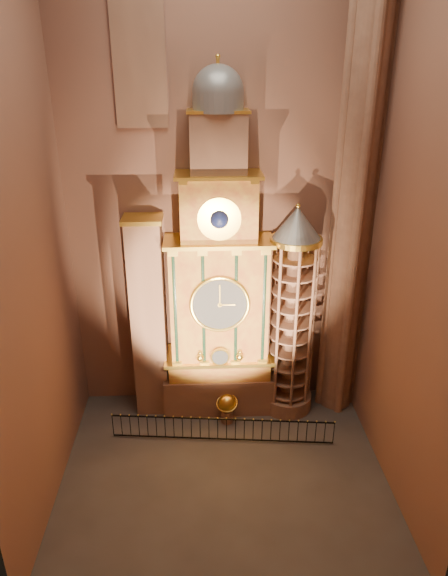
{
  "coord_description": "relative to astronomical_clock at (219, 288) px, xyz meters",
  "views": [
    {
      "loc": [
        -0.81,
        -17.25,
        16.44
      ],
      "look_at": [
        0.15,
        3.0,
        7.55
      ],
      "focal_mm": 32.0,
      "sensor_mm": 36.0,
      "label": 1
    }
  ],
  "objects": [
    {
      "name": "gothic_pier",
      "position": [
        6.1,
        0.04,
        4.32
      ],
      "size": [
        2.04,
        2.04,
        22.0
      ],
      "color": "#8C634C",
      "rests_on": "floor"
    },
    {
      "name": "stained_glass_window",
      "position": [
        -3.2,
        0.95,
        9.82
      ],
      "size": [
        2.2,
        0.14,
        5.2
      ],
      "color": "navy",
      "rests_on": "wall_back"
    },
    {
      "name": "wall_left",
      "position": [
        -7.0,
        -4.96,
        4.32
      ],
      "size": [
        0.0,
        22.0,
        22.0
      ],
      "primitive_type": "plane",
      "rotation": [
        1.57,
        0.0,
        1.57
      ],
      "color": "#895E49",
      "rests_on": "floor"
    },
    {
      "name": "iron_railing",
      "position": [
        0.02,
        -2.83,
        -6.01
      ],
      "size": [
        10.36,
        1.09,
        1.22
      ],
      "color": "black",
      "rests_on": "floor"
    },
    {
      "name": "celestial_globe",
      "position": [
        0.32,
        -1.4,
        -5.75
      ],
      "size": [
        1.35,
        1.31,
        1.55
      ],
      "color": "#8C634C",
      "rests_on": "floor"
    },
    {
      "name": "floor",
      "position": [
        0.0,
        -4.96,
        -6.68
      ],
      "size": [
        14.0,
        14.0,
        0.0
      ],
      "primitive_type": "plane",
      "color": "#383330",
      "rests_on": "ground"
    },
    {
      "name": "wall_right",
      "position": [
        7.0,
        -4.96,
        4.32
      ],
      "size": [
        0.0,
        22.0,
        22.0
      ],
      "primitive_type": "plane",
      "rotation": [
        1.57,
        0.0,
        -1.57
      ],
      "color": "#895E49",
      "rests_on": "floor"
    },
    {
      "name": "astronomical_clock",
      "position": [
        0.0,
        0.0,
        0.0
      ],
      "size": [
        5.6,
        2.41,
        16.7
      ],
      "color": "#8C634C",
      "rests_on": "floor"
    },
    {
      "name": "stair_turret",
      "position": [
        3.5,
        -0.26,
        -1.41
      ],
      "size": [
        2.5,
        2.5,
        10.8
      ],
      "color": "#8C634C",
      "rests_on": "floor"
    },
    {
      "name": "portrait_tower",
      "position": [
        -3.4,
        0.02,
        -1.53
      ],
      "size": [
        1.8,
        1.6,
        10.2
      ],
      "color": "#8C634C",
      "rests_on": "floor"
    },
    {
      "name": "wall_back",
      "position": [
        0.0,
        1.04,
        4.32
      ],
      "size": [
        22.0,
        0.0,
        22.0
      ],
      "primitive_type": "plane",
      "rotation": [
        1.57,
        0.0,
        0.0
      ],
      "color": "#895E49",
      "rests_on": "floor"
    }
  ]
}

